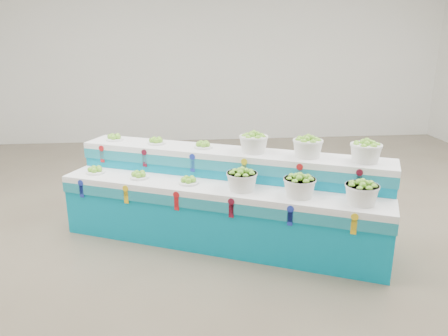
% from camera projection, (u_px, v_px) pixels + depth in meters
% --- Properties ---
extents(ground, '(10.00, 10.00, 0.00)m').
position_uv_depth(ground, '(264.00, 233.00, 5.26)').
color(ground, brown).
rests_on(ground, ground).
extents(back_wall, '(10.00, 0.00, 10.00)m').
position_uv_depth(back_wall, '(223.00, 50.00, 9.43)').
color(back_wall, silver).
rests_on(back_wall, ground).
extents(display_stand, '(3.78, 2.42, 1.02)m').
position_uv_depth(display_stand, '(224.00, 198.00, 4.98)').
color(display_stand, '#0389AE').
rests_on(display_stand, ground).
extents(plate_lower_left, '(0.30, 0.30, 0.09)m').
position_uv_depth(plate_lower_left, '(95.00, 169.00, 5.17)').
color(plate_lower_left, white).
rests_on(plate_lower_left, display_stand).
extents(plate_lower_mid, '(0.30, 0.30, 0.09)m').
position_uv_depth(plate_lower_mid, '(139.00, 174.00, 4.99)').
color(plate_lower_mid, white).
rests_on(plate_lower_mid, display_stand).
extents(plate_lower_right, '(0.30, 0.30, 0.09)m').
position_uv_depth(plate_lower_right, '(188.00, 180.00, 4.80)').
color(plate_lower_right, white).
rests_on(plate_lower_right, display_stand).
extents(basket_lower_left, '(0.44, 0.44, 0.23)m').
position_uv_depth(basket_lower_left, '(242.00, 179.00, 4.58)').
color(basket_lower_left, silver).
rests_on(basket_lower_left, display_stand).
extents(basket_lower_mid, '(0.44, 0.44, 0.23)m').
position_uv_depth(basket_lower_mid, '(299.00, 186.00, 4.40)').
color(basket_lower_mid, silver).
rests_on(basket_lower_mid, display_stand).
extents(basket_lower_right, '(0.44, 0.44, 0.23)m').
position_uv_depth(basket_lower_right, '(362.00, 192.00, 4.21)').
color(basket_lower_right, silver).
rests_on(basket_lower_right, display_stand).
extents(plate_upper_left, '(0.30, 0.30, 0.09)m').
position_uv_depth(plate_upper_left, '(114.00, 137.00, 5.50)').
color(plate_upper_left, white).
rests_on(plate_upper_left, display_stand).
extents(plate_upper_mid, '(0.30, 0.30, 0.09)m').
position_uv_depth(plate_upper_mid, '(156.00, 140.00, 5.31)').
color(plate_upper_mid, white).
rests_on(plate_upper_mid, display_stand).
extents(plate_upper_right, '(0.30, 0.30, 0.09)m').
position_uv_depth(plate_upper_right, '(203.00, 144.00, 5.12)').
color(plate_upper_right, white).
rests_on(plate_upper_right, display_stand).
extents(basket_upper_left, '(0.44, 0.44, 0.23)m').
position_uv_depth(basket_upper_left, '(254.00, 142.00, 4.91)').
color(basket_upper_left, silver).
rests_on(basket_upper_left, display_stand).
extents(basket_upper_mid, '(0.44, 0.44, 0.23)m').
position_uv_depth(basket_upper_mid, '(308.00, 147.00, 4.73)').
color(basket_upper_mid, silver).
rests_on(basket_upper_mid, display_stand).
extents(basket_upper_right, '(0.44, 0.44, 0.23)m').
position_uv_depth(basket_upper_right, '(366.00, 151.00, 4.54)').
color(basket_upper_right, silver).
rests_on(basket_upper_right, display_stand).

